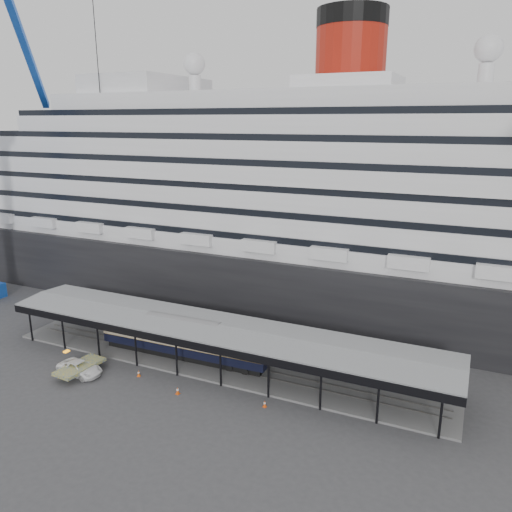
% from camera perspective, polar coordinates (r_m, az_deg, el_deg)
% --- Properties ---
extents(ground, '(200.00, 200.00, 0.00)m').
position_cam_1_polar(ground, '(58.49, -7.03, -14.32)').
color(ground, '#39393C').
rests_on(ground, ground).
extents(cruise_ship, '(130.00, 30.00, 43.90)m').
position_cam_1_polar(cruise_ship, '(80.51, 4.55, 7.78)').
color(cruise_ship, black).
rests_on(cruise_ship, ground).
extents(platform_canopy, '(56.00, 9.18, 5.30)m').
position_cam_1_polar(platform_canopy, '(61.21, -4.64, -10.34)').
color(platform_canopy, slate).
rests_on(platform_canopy, ground).
extents(port_truck, '(5.86, 3.08, 1.57)m').
position_cam_1_polar(port_truck, '(63.14, -19.48, -11.99)').
color(port_truck, white).
rests_on(port_truck, ground).
extents(pullman_carriage, '(22.47, 3.52, 21.99)m').
position_cam_1_polar(pullman_carriage, '(63.20, -8.25, -9.30)').
color(pullman_carriage, black).
rests_on(pullman_carriage, ground).
extents(traffic_cone_left, '(0.51, 0.51, 0.75)m').
position_cam_1_polar(traffic_cone_left, '(61.00, -13.26, -12.92)').
color(traffic_cone_left, '#F45A0D').
rests_on(traffic_cone_left, ground).
extents(traffic_cone_mid, '(0.49, 0.49, 0.83)m').
position_cam_1_polar(traffic_cone_mid, '(56.71, -8.95, -14.94)').
color(traffic_cone_mid, '#D94A0C').
rests_on(traffic_cone_mid, ground).
extents(traffic_cone_right, '(0.48, 0.48, 0.73)m').
position_cam_1_polar(traffic_cone_right, '(53.91, 1.00, -16.53)').
color(traffic_cone_right, '#EA4C0D').
rests_on(traffic_cone_right, ground).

